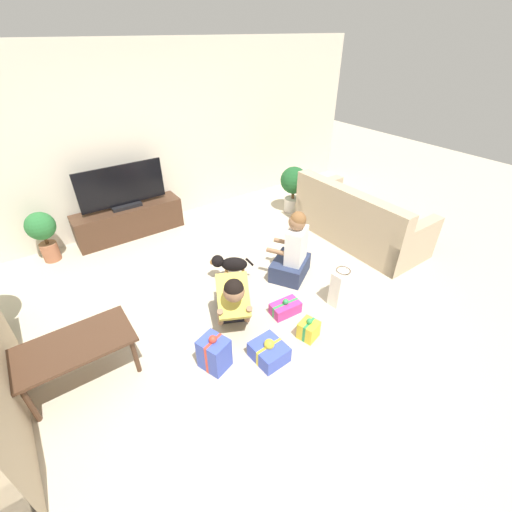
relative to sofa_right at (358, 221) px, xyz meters
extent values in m
plane|color=beige|center=(-2.41, -0.25, -0.31)|extent=(16.00, 16.00, 0.00)
cube|color=beige|center=(-2.41, 2.38, 0.99)|extent=(8.40, 0.06, 2.60)
cube|color=tan|center=(0.05, 0.00, -0.09)|extent=(0.88, 1.92, 0.44)
cube|color=tan|center=(-0.29, 0.00, 0.35)|extent=(0.20, 1.92, 0.42)
cube|color=tan|center=(0.05, -0.88, 0.00)|extent=(0.88, 0.16, 0.62)
cube|color=tan|center=(0.05, 0.88, 0.00)|extent=(0.88, 0.16, 0.62)
cube|color=#E5566B|center=(-0.09, -0.32, 0.29)|extent=(0.18, 0.34, 0.32)
cube|color=#288E6B|center=(-0.09, 0.32, 0.29)|extent=(0.18, 0.34, 0.32)
cube|color=#472D1E|center=(-3.94, -0.25, 0.13)|extent=(0.96, 0.52, 0.03)
cylinder|color=#472D1E|center=(-4.37, -0.45, -0.10)|extent=(0.04, 0.04, 0.42)
cylinder|color=#472D1E|center=(-3.52, -0.45, -0.10)|extent=(0.04, 0.04, 0.42)
cylinder|color=#472D1E|center=(-4.37, -0.05, -0.10)|extent=(0.04, 0.04, 0.42)
cylinder|color=#472D1E|center=(-3.52, -0.05, -0.10)|extent=(0.04, 0.04, 0.42)
cube|color=#472D1E|center=(-2.72, 2.11, -0.07)|extent=(1.57, 0.40, 0.47)
cube|color=black|center=(-2.72, 2.11, 0.18)|extent=(0.43, 0.20, 0.05)
cube|color=black|center=(-2.72, 2.11, 0.50)|extent=(1.23, 0.03, 0.58)
cylinder|color=beige|center=(-0.15, 1.31, -0.19)|extent=(0.28, 0.28, 0.23)
cylinder|color=brown|center=(-0.15, 1.31, -0.01)|extent=(0.05, 0.05, 0.13)
sphere|color=#1E5628|center=(-0.15, 1.31, 0.25)|extent=(0.45, 0.45, 0.45)
cylinder|color=#A36042|center=(-3.86, 2.06, -0.18)|extent=(0.22, 0.22, 0.26)
cylinder|color=brown|center=(-3.86, 2.06, 0.01)|extent=(0.04, 0.04, 0.11)
sphere|color=#286B33|center=(-3.86, 2.06, 0.22)|extent=(0.37, 0.37, 0.37)
cube|color=#23232D|center=(-2.36, -0.24, -0.17)|extent=(0.45, 0.52, 0.28)
cube|color=gold|center=(-2.49, -0.48, 0.12)|extent=(0.50, 0.57, 0.44)
sphere|color=#8E6647|center=(-2.56, -0.64, 0.33)|extent=(0.21, 0.21, 0.21)
sphere|color=black|center=(-2.56, -0.64, 0.36)|extent=(0.19, 0.19, 0.19)
cylinder|color=#8E6647|center=(-2.66, -0.51, -0.06)|extent=(0.17, 0.26, 0.38)
cylinder|color=#8E6647|center=(-2.40, -0.64, -0.06)|extent=(0.17, 0.26, 0.38)
cube|color=#283351|center=(-1.40, -0.12, -0.19)|extent=(0.65, 0.61, 0.24)
cube|color=white|center=(-1.37, -0.17, 0.16)|extent=(0.38, 0.34, 0.46)
sphere|color=#8E6647|center=(-1.38, -0.16, 0.49)|extent=(0.21, 0.21, 0.21)
sphere|color=brown|center=(-1.37, -0.17, 0.52)|extent=(0.19, 0.19, 0.19)
cylinder|color=#8E6647|center=(-1.37, 0.07, 0.09)|extent=(0.18, 0.25, 0.06)
cylinder|color=#8E6647|center=(-1.59, -0.06, 0.09)|extent=(0.18, 0.25, 0.06)
ellipsoid|color=black|center=(-2.03, 0.22, -0.08)|extent=(0.37, 0.33, 0.18)
sphere|color=black|center=(-2.20, 0.34, -0.03)|extent=(0.16, 0.16, 0.16)
sphere|color=olive|center=(-2.25, 0.38, -0.04)|extent=(0.07, 0.07, 0.07)
cylinder|color=black|center=(-1.88, 0.11, -0.04)|extent=(0.10, 0.08, 0.12)
cylinder|color=olive|center=(-2.09, 0.33, -0.24)|extent=(0.04, 0.04, 0.14)
cylinder|color=olive|center=(-2.15, 0.24, -0.24)|extent=(0.04, 0.04, 0.14)
cylinder|color=olive|center=(-1.92, 0.20, -0.24)|extent=(0.04, 0.04, 0.14)
cylinder|color=olive|center=(-1.98, 0.12, -0.24)|extent=(0.04, 0.04, 0.14)
cube|color=#3D51BC|center=(-2.44, -1.04, -0.22)|extent=(0.31, 0.34, 0.17)
cube|color=yellow|center=(-2.44, -1.04, -0.22)|extent=(0.30, 0.04, 0.17)
sphere|color=yellow|center=(-2.44, -1.04, -0.11)|extent=(0.10, 0.10, 0.10)
cube|color=#3D51BC|center=(-2.91, -0.81, -0.14)|extent=(0.29, 0.32, 0.33)
cube|color=red|center=(-2.91, -0.81, -0.14)|extent=(0.22, 0.10, 0.34)
sphere|color=red|center=(-2.91, -0.81, 0.05)|extent=(0.08, 0.08, 0.08)
cube|color=yellow|center=(-1.94, -1.05, -0.21)|extent=(0.23, 0.22, 0.20)
cube|color=#2D934C|center=(-1.94, -1.05, -0.21)|extent=(0.19, 0.08, 0.20)
sphere|color=#2D934C|center=(-1.94, -1.05, -0.09)|extent=(0.06, 0.06, 0.06)
cube|color=#CC3389|center=(-1.90, -0.63, -0.24)|extent=(0.34, 0.21, 0.14)
cube|color=#2D934C|center=(-1.90, -0.63, -0.24)|extent=(0.33, 0.05, 0.14)
sphere|color=#2D934C|center=(-1.90, -0.63, -0.15)|extent=(0.07, 0.07, 0.07)
cube|color=white|center=(-1.27, -0.85, -0.09)|extent=(0.26, 0.17, 0.44)
torus|color=#4C3823|center=(-1.27, -0.85, 0.15)|extent=(0.18, 0.18, 0.01)
camera|label=1|loc=(-3.82, -2.78, 2.39)|focal=24.00mm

